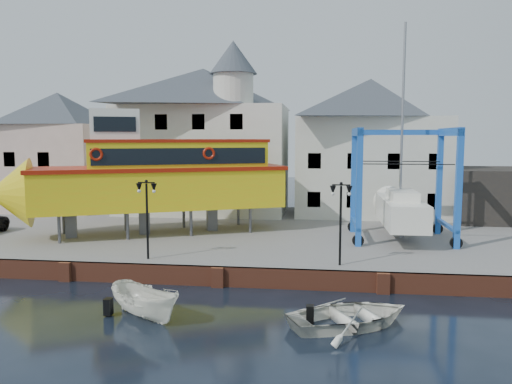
# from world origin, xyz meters

# --- Properties ---
(ground) EXTENTS (140.00, 140.00, 0.00)m
(ground) POSITION_xyz_m (0.00, 0.00, 0.00)
(ground) COLOR black
(ground) RESTS_ON ground
(hardstanding) EXTENTS (44.00, 22.00, 1.00)m
(hardstanding) POSITION_xyz_m (0.00, 11.00, 0.50)
(hardstanding) COLOR slate
(hardstanding) RESTS_ON ground
(quay_wall) EXTENTS (44.00, 0.47, 1.00)m
(quay_wall) POSITION_xyz_m (-0.00, 0.10, 0.50)
(quay_wall) COLOR brown
(quay_wall) RESTS_ON ground
(building_pink) EXTENTS (8.00, 7.00, 10.30)m
(building_pink) POSITION_xyz_m (-18.00, 18.00, 6.15)
(building_pink) COLOR #C6A496
(building_pink) RESTS_ON hardstanding
(building_white_main) EXTENTS (14.00, 8.30, 14.00)m
(building_white_main) POSITION_xyz_m (-4.87, 18.39, 7.34)
(building_white_main) COLOR beige
(building_white_main) RESTS_ON hardstanding
(building_white_right) EXTENTS (12.00, 8.00, 11.20)m
(building_white_right) POSITION_xyz_m (9.00, 19.00, 6.60)
(building_white_right) COLOR beige
(building_white_right) RESTS_ON hardstanding
(shed_dark) EXTENTS (8.00, 7.00, 4.00)m
(shed_dark) POSITION_xyz_m (19.00, 17.00, 3.00)
(shed_dark) COLOR #262423
(shed_dark) RESTS_ON hardstanding
(lamp_post_left) EXTENTS (1.12, 0.32, 4.20)m
(lamp_post_left) POSITION_xyz_m (-4.00, 1.20, 4.17)
(lamp_post_left) COLOR black
(lamp_post_left) RESTS_ON hardstanding
(lamp_post_right) EXTENTS (1.12, 0.32, 4.20)m
(lamp_post_right) POSITION_xyz_m (6.00, 1.20, 4.17)
(lamp_post_right) COLOR black
(lamp_post_right) RESTS_ON hardstanding
(tour_boat) EXTENTS (18.90, 11.66, 8.15)m
(tour_boat) POSITION_xyz_m (-6.56, 7.85, 4.84)
(tour_boat) COLOR #59595E
(tour_boat) RESTS_ON hardstanding
(travel_lift) EXTENTS (6.29, 8.88, 13.39)m
(travel_lift) POSITION_xyz_m (9.99, 8.89, 3.24)
(travel_lift) COLOR blue
(travel_lift) RESTS_ON hardstanding
(motorboat_a) EXTENTS (4.14, 3.51, 1.54)m
(motorboat_a) POSITION_xyz_m (-2.07, -4.59, 0.00)
(motorboat_a) COLOR white
(motorboat_a) RESTS_ON ground
(motorboat_b) EXTENTS (6.17, 5.53, 1.05)m
(motorboat_b) POSITION_xyz_m (6.24, -4.36, 0.00)
(motorboat_b) COLOR white
(motorboat_b) RESTS_ON ground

